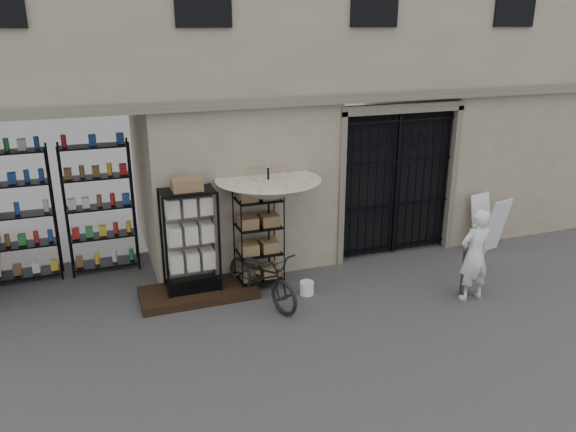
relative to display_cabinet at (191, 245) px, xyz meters
name	(u,v)px	position (x,y,z in m)	size (l,w,h in m)	color
ground	(363,315)	(2.48, -1.64, -0.94)	(80.00, 80.00, 0.00)	black
main_building	(282,24)	(2.48, 2.36, 3.56)	(14.00, 4.00, 9.00)	gray
shop_recess	(61,207)	(-2.02, 1.16, 0.56)	(3.00, 1.70, 3.00)	black
shop_shelving	(60,212)	(-2.07, 1.66, 0.31)	(2.70, 0.50, 2.50)	black
iron_gate	(392,182)	(4.23, 0.64, 0.55)	(2.50, 0.21, 3.00)	black
step_platform	(199,293)	(0.08, -0.09, -0.87)	(2.00, 0.90, 0.15)	black
display_cabinet	(191,245)	(0.00, 0.00, 0.00)	(0.94, 0.65, 1.92)	black
wire_rack	(259,242)	(1.21, -0.02, -0.09)	(0.81, 0.62, 1.74)	black
market_umbrella	(268,185)	(1.40, 0.00, 0.93)	(2.12, 2.14, 2.61)	black
white_bucket	(307,288)	(1.88, -0.63, -0.83)	(0.25, 0.25, 0.24)	white
bicycle	(262,301)	(1.07, -0.63, -0.94)	(0.64, 0.96, 1.82)	black
steel_bollard	(466,272)	(4.47, -1.59, -0.52)	(0.16, 0.16, 0.85)	#4A4F57
shopkeeper	(470,298)	(4.49, -1.74, -0.94)	(0.59, 1.62, 0.39)	silver
easel_sign	(488,223)	(6.17, -0.03, -0.35)	(0.67, 0.74, 1.15)	silver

